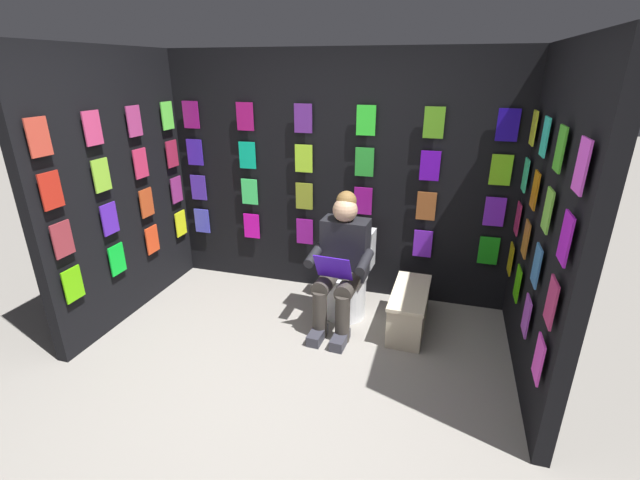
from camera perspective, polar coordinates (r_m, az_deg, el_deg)
The scene contains 7 objects.
ground_plane at distance 3.19m, azimuth -7.15°, elevation -20.74°, with size 30.00×30.00×0.00m, color gray.
display_wall_back at distance 4.23m, azimuth 2.04°, elevation 8.16°, with size 3.43×0.14×2.32m.
display_wall_left at distance 3.27m, azimuth 27.82°, elevation 1.52°, with size 0.14×1.80×2.32m.
display_wall_right at distance 4.20m, azimuth -24.95°, elevation 6.04°, with size 0.14×1.80×2.32m.
toilet at distance 4.04m, azimuth 3.64°, elevation -5.14°, with size 0.41×0.56×0.77m.
person_reading at distance 3.72m, azimuth 2.78°, elevation -2.87°, with size 0.54×0.70×1.19m.
comic_longbox_near at distance 3.90m, azimuth 11.54°, elevation -8.92°, with size 0.32×0.74×0.37m.
Camera 1 is at (-1.01, 2.14, 2.14)m, focal length 24.46 mm.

